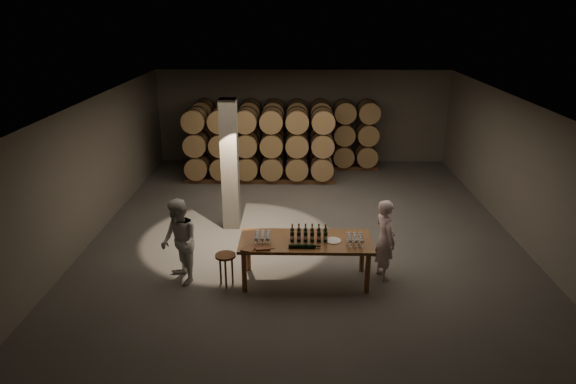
{
  "coord_description": "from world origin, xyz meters",
  "views": [
    {
      "loc": [
        -0.18,
        -11.62,
        5.21
      ],
      "look_at": [
        -0.39,
        -0.3,
        1.1
      ],
      "focal_mm": 32.0,
      "sensor_mm": 36.0,
      "label": 1
    }
  ],
  "objects_px": {
    "bottle_cluster": "(309,235)",
    "notebook_near": "(263,248)",
    "tasting_table": "(306,245)",
    "plate": "(333,241)",
    "person_woman": "(179,242)",
    "stool": "(226,260)",
    "person_man": "(385,239)"
  },
  "relations": [
    {
      "from": "stool",
      "to": "person_man",
      "type": "distance_m",
      "value": 3.18
    },
    {
      "from": "tasting_table",
      "to": "plate",
      "type": "height_order",
      "value": "plate"
    },
    {
      "from": "tasting_table",
      "to": "stool",
      "type": "xyz_separation_m",
      "value": [
        -1.56,
        -0.21,
        -0.25
      ]
    },
    {
      "from": "tasting_table",
      "to": "bottle_cluster",
      "type": "height_order",
      "value": "bottle_cluster"
    },
    {
      "from": "bottle_cluster",
      "to": "person_woman",
      "type": "relative_size",
      "value": 0.42
    },
    {
      "from": "tasting_table",
      "to": "notebook_near",
      "type": "xyz_separation_m",
      "value": [
        -0.82,
        -0.38,
        0.12
      ]
    },
    {
      "from": "plate",
      "to": "person_man",
      "type": "bearing_deg",
      "value": 12.16
    },
    {
      "from": "notebook_near",
      "to": "tasting_table",
      "type": "bearing_deg",
      "value": 16.85
    },
    {
      "from": "bottle_cluster",
      "to": "notebook_near",
      "type": "bearing_deg",
      "value": -156.83
    },
    {
      "from": "bottle_cluster",
      "to": "notebook_near",
      "type": "height_order",
      "value": "bottle_cluster"
    },
    {
      "from": "person_woman",
      "to": "notebook_near",
      "type": "bearing_deg",
      "value": 47.85
    },
    {
      "from": "person_woman",
      "to": "stool",
      "type": "bearing_deg",
      "value": 49.62
    },
    {
      "from": "bottle_cluster",
      "to": "person_man",
      "type": "distance_m",
      "value": 1.55
    },
    {
      "from": "notebook_near",
      "to": "plate",
      "type": "bearing_deg",
      "value": 6.23
    },
    {
      "from": "tasting_table",
      "to": "person_man",
      "type": "relative_size",
      "value": 1.55
    },
    {
      "from": "bottle_cluster",
      "to": "stool",
      "type": "xyz_separation_m",
      "value": [
        -1.62,
        -0.21,
        -0.46
      ]
    },
    {
      "from": "bottle_cluster",
      "to": "notebook_near",
      "type": "xyz_separation_m",
      "value": [
        -0.88,
        -0.38,
        -0.1
      ]
    },
    {
      "from": "plate",
      "to": "stool",
      "type": "distance_m",
      "value": 2.13
    },
    {
      "from": "stool",
      "to": "person_man",
      "type": "relative_size",
      "value": 0.4
    },
    {
      "from": "person_man",
      "to": "notebook_near",
      "type": "bearing_deg",
      "value": 84.8
    },
    {
      "from": "person_man",
      "to": "person_woman",
      "type": "relative_size",
      "value": 0.97
    },
    {
      "from": "person_man",
      "to": "bottle_cluster",
      "type": "bearing_deg",
      "value": 78.7
    },
    {
      "from": "stool",
      "to": "person_woman",
      "type": "bearing_deg",
      "value": 170.94
    },
    {
      "from": "tasting_table",
      "to": "person_woman",
      "type": "distance_m",
      "value": 2.48
    },
    {
      "from": "plate",
      "to": "person_woman",
      "type": "height_order",
      "value": "person_woman"
    },
    {
      "from": "notebook_near",
      "to": "person_woman",
      "type": "height_order",
      "value": "person_woman"
    },
    {
      "from": "tasting_table",
      "to": "person_man",
      "type": "xyz_separation_m",
      "value": [
        1.58,
        0.19,
        0.04
      ]
    },
    {
      "from": "person_man",
      "to": "person_woman",
      "type": "distance_m",
      "value": 4.07
    },
    {
      "from": "notebook_near",
      "to": "stool",
      "type": "bearing_deg",
      "value": 158.95
    },
    {
      "from": "notebook_near",
      "to": "person_woman",
      "type": "bearing_deg",
      "value": 161.12
    },
    {
      "from": "bottle_cluster",
      "to": "plate",
      "type": "relative_size",
      "value": 2.33
    },
    {
      "from": "plate",
      "to": "person_woman",
      "type": "bearing_deg",
      "value": -179.48
    }
  ]
}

